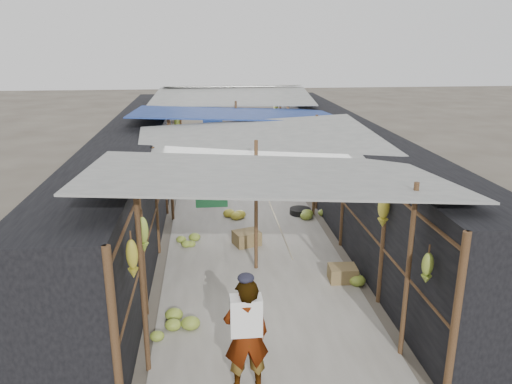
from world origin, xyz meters
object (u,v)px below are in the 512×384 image
object	(u,v)px
vendor_seated	(281,154)
vendor_elderly	(246,335)
crate_near	(247,238)
shopper_blue	(217,176)
black_basin	(300,212)

from	to	relation	value
vendor_seated	vendor_elderly	bearing A→B (deg)	-11.27
crate_near	shopper_blue	distance (m)	3.00
vendor_elderly	crate_near	bearing A→B (deg)	-98.97
crate_near	vendor_seated	bearing A→B (deg)	55.98
crate_near	black_basin	bearing A→B (deg)	30.80
shopper_blue	vendor_seated	xyz separation A→B (m)	(2.34, 3.96, -0.34)
black_basin	shopper_blue	bearing A→B (deg)	154.14
crate_near	black_basin	distance (m)	2.42
shopper_blue	vendor_elderly	bearing A→B (deg)	-114.51
vendor_elderly	shopper_blue	world-z (taller)	shopper_blue
black_basin	shopper_blue	distance (m)	2.45
crate_near	vendor_elderly	size ratio (longest dim) A/B	0.35
vendor_seated	shopper_blue	bearing A→B (deg)	-31.13
crate_near	vendor_seated	xyz separation A→B (m)	(1.79, 6.84, 0.32)
black_basin	vendor_seated	bearing A→B (deg)	87.27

